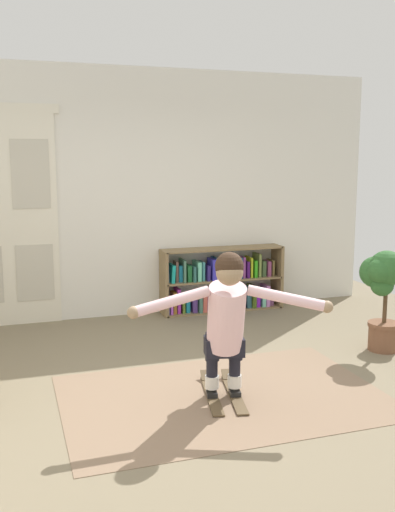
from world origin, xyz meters
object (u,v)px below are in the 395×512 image
Objects in this scene: skis_pair at (223,392)px; person_skier at (227,315)px; bookshelf at (221,283)px; potted_plant at (382,286)px.

skis_pair is 0.69m from person_skier.
bookshelf is 2.79m from person_skier.
potted_plant is at bearing 16.02° from skis_pair.
skis_pair is 0.56× the size of person_skier.
bookshelf is at bearing 69.74° from skis_pair.
potted_plant is (0.93, -1.92, 0.30)m from bookshelf.
potted_plant reaches higher than skis_pair.
bookshelf is 1.05× the size of person_skier.
skis_pair is at bearing -163.98° from potted_plant.
person_skier is (-1.87, -0.68, 0.05)m from potted_plant.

